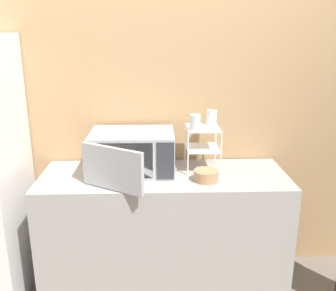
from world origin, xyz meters
TOP-DOWN VIEW (x-y plane):
  - wall_back at (0.00, 0.65)m, footprint 8.00×0.06m
  - counter at (0.00, 0.31)m, footprint 1.68×0.61m
  - microwave at (-0.22, 0.37)m, footprint 0.58×0.66m
  - dish_rack at (0.27, 0.41)m, footprint 0.23×0.25m
  - glass_front_left at (0.21, 0.35)m, footprint 0.07×0.07m
  - glass_back_right at (0.34, 0.49)m, footprint 0.07×0.07m
  - bowl at (0.27, 0.19)m, footprint 0.16×0.16m

SIDE VIEW (x-z plane):
  - counter at x=0.00m, z-range 0.00..0.88m
  - bowl at x=0.27m, z-range 0.88..0.95m
  - microwave at x=-0.22m, z-range 0.88..1.16m
  - dish_rack at x=0.27m, z-range 0.95..1.25m
  - glass_front_left at x=0.21m, z-range 1.19..1.29m
  - glass_back_right at x=0.34m, z-range 1.19..1.29m
  - wall_back at x=0.00m, z-range 0.00..2.60m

